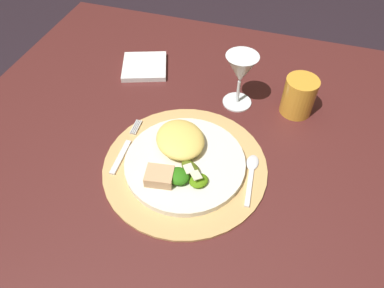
% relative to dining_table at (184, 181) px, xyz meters
% --- Properties ---
extents(ground_plane, '(6.00, 6.00, 0.00)m').
position_rel_dining_table_xyz_m(ground_plane, '(0.00, 0.00, -0.57)').
color(ground_plane, black).
extents(dining_table, '(1.12, 1.07, 0.71)m').
position_rel_dining_table_xyz_m(dining_table, '(0.00, 0.00, 0.00)').
color(dining_table, '#4C1E1D').
rests_on(dining_table, ground).
extents(placemat, '(0.35, 0.35, 0.01)m').
position_rel_dining_table_xyz_m(placemat, '(0.02, -0.06, 0.14)').
color(placemat, tan).
rests_on(placemat, dining_table).
extents(dinner_plate, '(0.26, 0.26, 0.02)m').
position_rel_dining_table_xyz_m(dinner_plate, '(0.02, -0.06, 0.15)').
color(dinner_plate, silver).
rests_on(dinner_plate, placemat).
extents(pasta_serving, '(0.15, 0.16, 0.03)m').
position_rel_dining_table_xyz_m(pasta_serving, '(0.00, -0.02, 0.18)').
color(pasta_serving, '#EBC45C').
rests_on(pasta_serving, dinner_plate).
extents(salad_greens, '(0.10, 0.08, 0.03)m').
position_rel_dining_table_xyz_m(salad_greens, '(0.04, -0.10, 0.17)').
color(salad_greens, '#286C12').
rests_on(salad_greens, dinner_plate).
extents(bread_piece, '(0.06, 0.05, 0.02)m').
position_rel_dining_table_xyz_m(bread_piece, '(-0.01, -0.12, 0.17)').
color(bread_piece, tan).
rests_on(bread_piece, dinner_plate).
extents(fork, '(0.02, 0.16, 0.00)m').
position_rel_dining_table_xyz_m(fork, '(-0.12, -0.05, 0.15)').
color(fork, silver).
rests_on(fork, placemat).
extents(spoon, '(0.03, 0.13, 0.01)m').
position_rel_dining_table_xyz_m(spoon, '(0.16, -0.03, 0.15)').
color(spoon, silver).
rests_on(spoon, placemat).
extents(napkin, '(0.15, 0.16, 0.01)m').
position_rel_dining_table_xyz_m(napkin, '(-0.19, 0.24, 0.15)').
color(napkin, white).
rests_on(napkin, dining_table).
extents(wine_glass, '(0.08, 0.08, 0.14)m').
position_rel_dining_table_xyz_m(wine_glass, '(0.09, 0.18, 0.24)').
color(wine_glass, silver).
rests_on(wine_glass, dining_table).
extents(amber_tumbler, '(0.08, 0.08, 0.09)m').
position_rel_dining_table_xyz_m(amber_tumbler, '(0.23, 0.19, 0.19)').
color(amber_tumbler, gold).
rests_on(amber_tumbler, dining_table).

